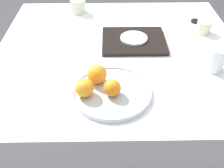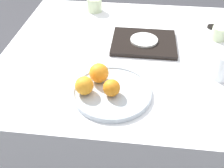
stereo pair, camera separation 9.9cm
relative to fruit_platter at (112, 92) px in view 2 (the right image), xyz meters
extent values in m
plane|color=#38383D|center=(0.04, 0.31, -0.72)|extent=(12.00, 12.00, 0.00)
cube|color=white|center=(0.04, 0.31, -0.36)|extent=(1.19, 1.08, 0.71)
cylinder|color=#B2BCC6|center=(0.00, 0.00, 0.00)|extent=(0.31, 0.31, 0.01)
torus|color=#B2BCC6|center=(0.00, 0.00, 0.00)|extent=(0.31, 0.31, 0.01)
sphere|color=orange|center=(0.00, -0.02, 0.04)|extent=(0.07, 0.07, 0.07)
sphere|color=orange|center=(-0.06, 0.06, 0.04)|extent=(0.08, 0.08, 0.08)
sphere|color=orange|center=(-0.10, -0.02, 0.04)|extent=(0.07, 0.07, 0.07)
cylinder|color=silver|center=(0.44, 0.15, 0.04)|extent=(0.08, 0.08, 0.11)
cube|color=black|center=(0.11, 0.38, 0.00)|extent=(0.31, 0.25, 0.02)
cylinder|color=silver|center=(0.11, 0.38, 0.01)|extent=(0.13, 0.13, 0.01)
cylinder|color=beige|center=(0.49, 0.47, 0.02)|extent=(0.07, 0.07, 0.07)
cylinder|color=beige|center=(-0.19, 0.73, 0.03)|extent=(0.09, 0.09, 0.08)
cylinder|color=black|center=(0.48, 0.59, 0.00)|extent=(0.05, 0.05, 0.01)
camera|label=1|loc=(-0.01, -0.75, 0.68)|focal=42.00mm
camera|label=2|loc=(0.09, -0.75, 0.68)|focal=42.00mm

